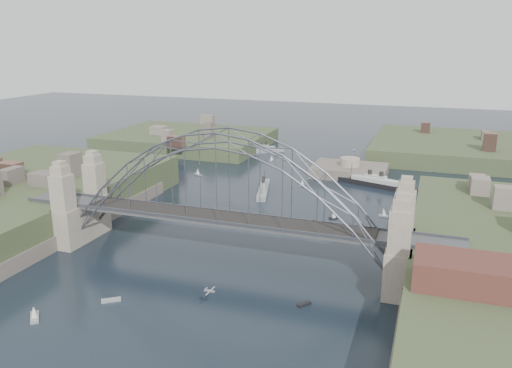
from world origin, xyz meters
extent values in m
plane|color=black|center=(0.00, 0.00, 0.00)|extent=(500.00, 500.00, 0.00)
cube|color=#464648|center=(0.00, 0.00, 8.00)|extent=(84.00, 6.00, 0.70)
cube|color=#4D5059|center=(0.00, -3.00, 8.55)|extent=(84.00, 0.25, 0.50)
cube|color=#4D5059|center=(0.00, 3.00, 8.55)|extent=(84.00, 0.25, 0.50)
cube|color=black|center=(0.00, 0.00, 8.55)|extent=(55.20, 5.20, 0.35)
cube|color=gray|center=(-31.50, -5.00, 8.85)|extent=(3.40, 3.40, 17.70)
cube|color=gray|center=(-31.50, 5.00, 8.85)|extent=(3.40, 3.40, 17.70)
cube|color=gray|center=(31.50, -5.00, 8.85)|extent=(3.40, 3.40, 17.70)
cube|color=gray|center=(31.50, 5.00, 8.85)|extent=(3.40, 3.40, 17.70)
cube|color=gray|center=(-31.50, 0.00, 4.00)|extent=(4.08, 13.80, 8.00)
cube|color=gray|center=(31.50, 0.00, 4.00)|extent=(4.08, 13.80, 8.00)
cube|color=#5F564C|center=(-35.50, 0.00, 1.00)|extent=(6.00, 70.00, 4.00)
cube|color=#5F564C|center=(35.50, 0.00, 1.00)|extent=(6.00, 70.00, 4.00)
cube|color=#3B4829|center=(-55.00, 95.00, 0.50)|extent=(60.00, 45.00, 9.00)
cube|color=#3B4829|center=(50.00, 110.00, 0.75)|extent=(70.00, 55.00, 9.50)
cube|color=#5F564C|center=(12.00, 70.00, -0.50)|extent=(22.00, 16.00, 7.00)
cylinder|color=gray|center=(12.00, 70.00, 4.20)|extent=(6.00, 6.00, 2.40)
cube|color=#592D26|center=(44.00, -14.00, 10.00)|extent=(20.00, 8.00, 4.00)
cube|color=#909799|center=(-7.19, 44.70, 0.41)|extent=(6.97, 18.32, 1.63)
cube|color=#909799|center=(-7.19, 44.70, 1.63)|extent=(4.31, 10.20, 1.22)
cube|color=#909799|center=(-7.19, 44.70, 2.54)|extent=(2.45, 4.76, 0.81)
cylinder|color=black|center=(-6.87, 43.46, 3.25)|extent=(0.88, 0.88, 1.63)
cylinder|color=black|center=(-7.51, 45.94, 3.25)|extent=(0.88, 0.88, 1.63)
cylinder|color=#4D5059|center=(-5.80, 39.39, 3.05)|extent=(0.16, 0.16, 4.07)
cylinder|color=#4D5059|center=(-8.57, 50.01, 3.05)|extent=(0.16, 0.16, 4.07)
cube|color=#909799|center=(-23.13, 92.38, 0.39)|extent=(13.82, 11.04, 1.56)
cube|color=#909799|center=(-23.13, 92.38, 1.56)|extent=(7.86, 6.41, 1.17)
cube|color=#909799|center=(-23.13, 92.38, 2.44)|extent=(3.84, 3.28, 0.78)
cylinder|color=black|center=(-24.00, 91.73, 3.12)|extent=(0.77, 0.77, 1.56)
cylinder|color=black|center=(-22.25, 93.03, 3.12)|extent=(0.77, 0.77, 1.56)
cylinder|color=#4D5059|center=(-26.89, 89.59, 2.93)|extent=(0.16, 0.16, 3.90)
cylinder|color=#4D5059|center=(-19.36, 95.18, 2.93)|extent=(0.16, 0.16, 3.90)
cube|color=black|center=(20.82, 60.10, 0.45)|extent=(24.71, 11.29, 1.81)
cube|color=beige|center=(20.82, 60.10, 1.81)|extent=(13.81, 6.85, 1.36)
cube|color=beige|center=(20.82, 60.10, 2.84)|extent=(6.51, 3.79, 0.91)
cylinder|color=black|center=(19.16, 60.66, 3.63)|extent=(1.23, 1.23, 1.81)
cylinder|color=black|center=(22.47, 59.53, 3.63)|extent=(1.23, 1.23, 1.81)
cylinder|color=#4D5059|center=(13.73, 62.52, 3.40)|extent=(0.18, 0.18, 4.54)
cylinder|color=#4D5059|center=(27.90, 57.68, 3.40)|extent=(0.18, 0.18, 4.54)
cube|color=#9E9FA4|center=(7.38, -22.61, 5.91)|extent=(1.38, 0.30, 0.24)
cube|color=#9E9FA4|center=(7.38, -22.61, 5.95)|extent=(0.34, 2.75, 0.05)
cube|color=#9E9FA4|center=(6.69, -22.58, 6.03)|extent=(0.17, 0.86, 0.30)
cube|color=beige|center=(-16.80, 21.22, 0.15)|extent=(2.58, 1.05, 0.45)
cube|color=beige|center=(14.95, 29.39, 0.15)|extent=(2.11, 1.50, 0.45)
cylinder|color=#4D5059|center=(14.95, 29.39, 1.20)|extent=(0.08, 0.08, 2.20)
cone|color=silver|center=(14.95, 29.39, 1.20)|extent=(1.56, 1.45, 1.92)
cube|color=beige|center=(-10.82, -20.59, 0.15)|extent=(3.04, 2.55, 0.45)
cube|color=beige|center=(25.73, 34.79, 0.15)|extent=(2.25, 1.04, 0.45)
cylinder|color=#4D5059|center=(25.73, 34.79, 1.20)|extent=(0.08, 0.08, 2.20)
cone|color=silver|center=(25.73, 34.79, 1.20)|extent=(1.38, 1.18, 1.92)
cube|color=beige|center=(-31.79, 55.06, 0.15)|extent=(3.08, 2.49, 0.45)
cylinder|color=#4D5059|center=(-31.79, 55.06, 1.20)|extent=(0.08, 0.08, 2.20)
cone|color=silver|center=(-31.79, 55.06, 1.20)|extent=(1.59, 1.52, 1.92)
cube|color=beige|center=(1.56, 53.06, 0.15)|extent=(1.64, 0.97, 0.45)
cylinder|color=#4D5059|center=(1.56, 53.06, 1.20)|extent=(0.08, 0.08, 2.20)
cone|color=silver|center=(1.56, 53.06, 1.20)|extent=(1.49, 1.33, 1.92)
cube|color=beige|center=(-16.29, 80.91, 0.15)|extent=(0.73, 1.86, 0.45)
cylinder|color=#4D5059|center=(-16.29, 80.91, 1.20)|extent=(0.08, 0.08, 2.20)
cone|color=silver|center=(-16.29, 80.91, 1.20)|extent=(1.09, 1.31, 1.92)
cube|color=beige|center=(29.51, 15.79, 0.15)|extent=(2.65, 0.92, 0.45)
cube|color=beige|center=(29.51, 15.79, 0.55)|extent=(1.60, 0.77, 0.40)
cylinder|color=black|center=(29.51, 15.79, 1.00)|extent=(0.16, 0.16, 0.70)
cube|color=beige|center=(-18.48, -28.78, 0.15)|extent=(3.18, 3.39, 0.45)
cylinder|color=#4D5059|center=(-18.48, -28.78, 1.20)|extent=(0.08, 0.08, 2.20)
cone|color=silver|center=(-18.48, -28.78, 1.20)|extent=(1.57, 1.59, 1.92)
cube|color=beige|center=(7.63, 107.58, 0.15)|extent=(0.78, 1.68, 0.45)
cube|color=beige|center=(-34.95, 26.75, 0.15)|extent=(2.45, 1.86, 0.45)
cube|color=beige|center=(18.31, -11.81, 0.15)|extent=(2.02, 2.31, 0.45)
cube|color=beige|center=(35.29, 83.75, 0.15)|extent=(1.35, 2.59, 0.45)
cube|color=beige|center=(35.29, 83.75, 0.55)|extent=(1.01, 1.60, 0.40)
cylinder|color=black|center=(35.29, 83.75, 1.00)|extent=(0.16, 0.16, 0.70)
camera|label=1|loc=(34.83, -81.79, 39.88)|focal=35.92mm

